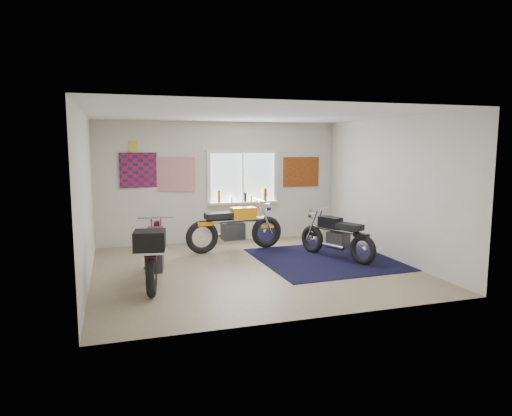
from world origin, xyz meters
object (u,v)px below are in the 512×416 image
object	(u,v)px
maroon_tourer	(154,253)
black_chrome_bike	(337,237)
navy_rug	(326,259)
yellow_triumph	(235,228)

from	to	relation	value
maroon_tourer	black_chrome_bike	bearing A→B (deg)	-68.93
navy_rug	maroon_tourer	world-z (taller)	maroon_tourer
navy_rug	black_chrome_bike	size ratio (longest dim) A/B	1.51
navy_rug	maroon_tourer	size ratio (longest dim) A/B	1.32
navy_rug	yellow_triumph	bearing A→B (deg)	139.39
black_chrome_bike	maroon_tourer	size ratio (longest dim) A/B	0.88
navy_rug	yellow_triumph	distance (m)	2.00
yellow_triumph	black_chrome_bike	distance (m)	2.11
yellow_triumph	black_chrome_bike	size ratio (longest dim) A/B	1.22
navy_rug	black_chrome_bike	distance (m)	0.47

